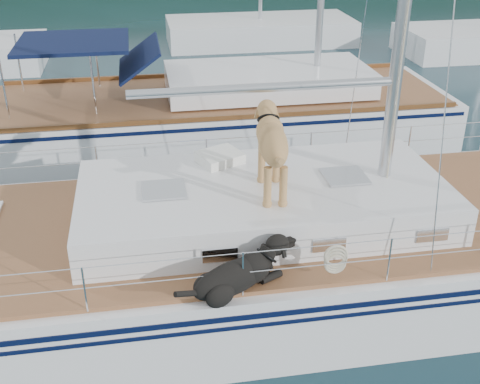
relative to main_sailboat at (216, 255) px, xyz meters
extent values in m
plane|color=black|center=(-0.10, 0.01, -0.69)|extent=(120.00, 120.00, 0.00)
cube|color=white|center=(-0.10, 0.01, -0.19)|extent=(12.00, 3.80, 1.40)
cube|color=#99623D|center=(-0.10, 0.01, 0.54)|extent=(11.52, 3.50, 0.06)
cube|color=white|center=(0.70, 0.01, 0.85)|extent=(5.20, 2.50, 0.55)
cylinder|color=silver|center=(0.70, 0.01, 2.52)|extent=(3.60, 0.12, 0.12)
cylinder|color=silver|center=(-0.10, -1.74, 1.13)|extent=(10.56, 0.01, 0.01)
cylinder|color=silver|center=(-0.10, 1.76, 1.13)|extent=(10.56, 0.01, 0.01)
cube|color=#1D3CB7|center=(0.02, 1.30, 0.60)|extent=(0.72, 0.52, 0.05)
cube|color=white|center=(0.20, 0.84, 1.20)|extent=(0.77, 0.72, 0.16)
torus|color=beige|center=(1.24, -1.68, 0.93)|extent=(0.39, 0.14, 0.38)
cube|color=white|center=(0.91, 6.24, -0.24)|extent=(11.00, 3.50, 1.30)
cube|color=#99623D|center=(0.91, 6.24, 0.41)|extent=(10.56, 3.29, 0.06)
cube|color=white|center=(2.11, 6.24, 0.76)|extent=(4.80, 2.30, 0.55)
cube|color=#0D1536|center=(-2.29, 6.24, 1.81)|extent=(2.40, 2.30, 0.08)
cube|color=white|center=(3.90, 16.01, -0.29)|extent=(7.20, 3.00, 1.10)
camera|label=1|loc=(-0.91, -7.45, 4.88)|focal=45.00mm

